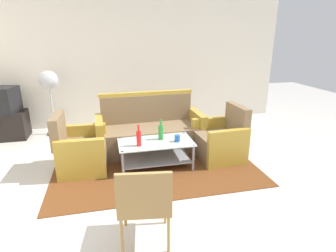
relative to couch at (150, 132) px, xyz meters
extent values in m
plane|color=beige|center=(-0.02, -1.41, -0.32)|extent=(14.00, 14.00, 0.00)
cube|color=silver|center=(-0.02, 1.65, 1.08)|extent=(6.52, 0.12, 2.80)
cube|color=brown|center=(-0.03, -0.62, -0.31)|extent=(2.99, 2.03, 0.01)
cube|color=#7F6647|center=(0.00, -0.05, -0.10)|extent=(1.62, 0.75, 0.42)
cube|color=#7F6647|center=(-0.01, 0.27, 0.35)|extent=(1.60, 0.19, 0.48)
cube|color=#B79333|center=(0.84, -0.03, 0.00)|extent=(0.14, 0.70, 0.62)
cube|color=#B79333|center=(-0.84, -0.08, 0.00)|extent=(0.14, 0.70, 0.62)
cube|color=#B79333|center=(-0.01, 0.27, 0.62)|extent=(1.64, 0.15, 0.06)
cube|color=#7F6647|center=(-1.08, -0.52, -0.11)|extent=(0.68, 0.62, 0.40)
cube|color=#7F6647|center=(-1.39, -0.51, 0.32)|extent=(0.14, 0.60, 0.45)
cube|color=#B79333|center=(-1.07, -0.19, -0.02)|extent=(0.66, 0.12, 0.58)
cube|color=#B79333|center=(-1.09, -0.85, -0.02)|extent=(0.66, 0.12, 0.58)
cube|color=#7F6647|center=(1.01, -0.61, -0.11)|extent=(0.69, 0.64, 0.40)
cube|color=#7F6647|center=(1.32, -0.59, 0.32)|extent=(0.15, 0.61, 0.45)
cube|color=#B79333|center=(1.03, -0.94, -0.02)|extent=(0.66, 0.14, 0.58)
cube|color=#B79333|center=(0.99, -0.28, -0.02)|extent=(0.66, 0.14, 0.58)
cube|color=silver|center=(-0.03, -0.68, 0.09)|extent=(1.10, 0.60, 0.02)
cube|color=#9E9EA5|center=(-0.03, -0.68, -0.19)|extent=(1.00, 0.52, 0.02)
cylinder|color=#9E9EA5|center=(-0.54, -0.42, -0.11)|extent=(0.04, 0.04, 0.40)
cylinder|color=#9E9EA5|center=(0.48, -0.42, -0.11)|extent=(0.04, 0.04, 0.40)
cylinder|color=#9E9EA5|center=(-0.54, -0.94, -0.11)|extent=(0.04, 0.04, 0.40)
cylinder|color=#9E9EA5|center=(0.48, -0.94, -0.11)|extent=(0.04, 0.04, 0.40)
cylinder|color=red|center=(-0.29, -0.79, 0.20)|extent=(0.07, 0.07, 0.22)
cylinder|color=red|center=(-0.29, -0.79, 0.36)|extent=(0.03, 0.03, 0.09)
cylinder|color=#2D8C38|center=(0.07, -0.61, 0.20)|extent=(0.08, 0.08, 0.22)
cylinder|color=#2D8C38|center=(0.07, -0.61, 0.36)|extent=(0.03, 0.03, 0.09)
cylinder|color=#2659A5|center=(0.28, -0.76, 0.14)|extent=(0.08, 0.08, 0.10)
cube|color=black|center=(-2.63, 1.14, -0.06)|extent=(0.80, 0.50, 0.52)
cube|color=black|center=(-2.63, 1.14, 0.44)|extent=(0.69, 0.57, 0.48)
cube|color=black|center=(-2.57, 1.36, 0.44)|extent=(0.50, 0.13, 0.36)
cylinder|color=#2D2D33|center=(-1.74, 1.19, -0.30)|extent=(0.32, 0.32, 0.03)
cylinder|color=#B2B2B7|center=(-1.74, 1.19, 0.19)|extent=(0.03, 0.03, 0.95)
sphere|color=#B2B2B7|center=(-1.74, 1.19, 0.77)|extent=(0.36, 0.36, 0.36)
cube|color=#AD844C|center=(-0.41, -2.19, 0.10)|extent=(0.54, 0.54, 0.04)
cube|color=#AD844C|center=(-0.44, -2.41, 0.32)|extent=(0.48, 0.11, 0.40)
cylinder|color=#AD844C|center=(-0.59, -1.95, -0.11)|extent=(0.03, 0.03, 0.42)
cylinder|color=#AD844C|center=(-0.17, -2.01, -0.11)|extent=(0.03, 0.03, 0.42)
cylinder|color=#AD844C|center=(-0.65, -2.37, -0.11)|extent=(0.03, 0.03, 0.42)
cylinder|color=#AD844C|center=(-0.23, -2.43, -0.11)|extent=(0.03, 0.03, 0.42)
camera|label=1|loc=(-0.70, -4.41, 1.61)|focal=29.33mm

